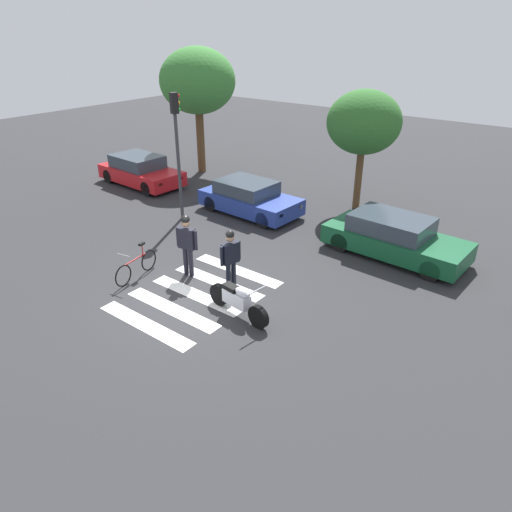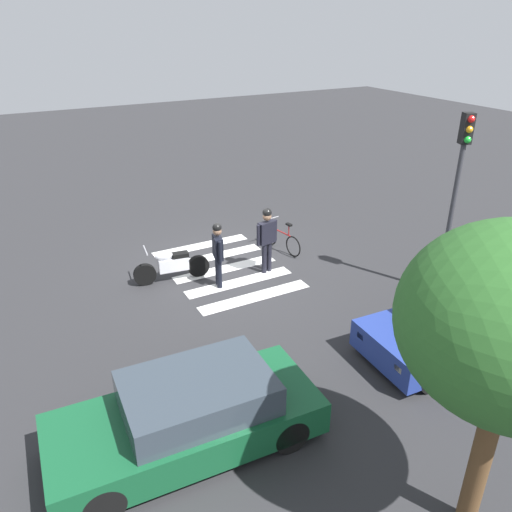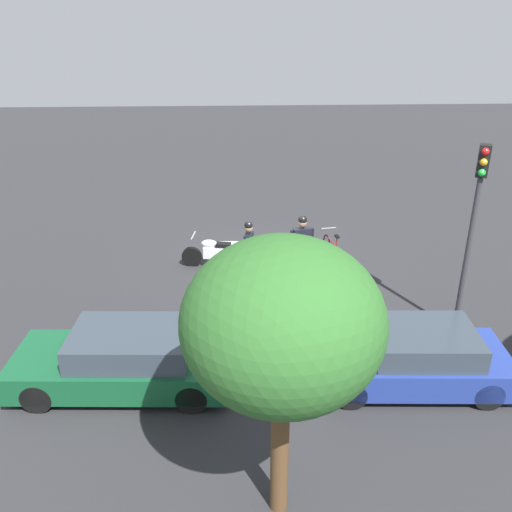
# 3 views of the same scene
# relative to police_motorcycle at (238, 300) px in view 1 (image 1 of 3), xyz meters

# --- Properties ---
(ground_plane) EXTENTS (60.00, 60.00, 0.00)m
(ground_plane) POSITION_rel_police_motorcycle_xyz_m (-1.54, 0.07, -0.45)
(ground_plane) COLOR #2B2B2D
(police_motorcycle) EXTENTS (2.06, 0.62, 1.02)m
(police_motorcycle) POSITION_rel_police_motorcycle_xyz_m (0.00, 0.00, 0.00)
(police_motorcycle) COLOR black
(police_motorcycle) RESTS_ON ground_plane
(leaning_bicycle) EXTENTS (0.46, 1.72, 0.98)m
(leaning_bicycle) POSITION_rel_police_motorcycle_xyz_m (-3.60, -0.25, -0.09)
(leaning_bicycle) COLOR black
(leaning_bicycle) RESTS_ON ground_plane
(officer_on_foot) EXTENTS (0.30, 0.66, 1.80)m
(officer_on_foot) POSITION_rel_police_motorcycle_xyz_m (-0.97, 0.89, 0.60)
(officer_on_foot) COLOR black
(officer_on_foot) RESTS_ON ground_plane
(officer_by_motorcycle) EXTENTS (0.69, 0.29, 1.90)m
(officer_by_motorcycle) POSITION_rel_police_motorcycle_xyz_m (-2.50, 0.77, 0.67)
(officer_by_motorcycle) COLOR black
(officer_by_motorcycle) RESTS_ON ground_plane
(crosswalk_stripes) EXTENTS (3.07, 4.05, 0.01)m
(crosswalk_stripes) POSITION_rel_police_motorcycle_xyz_m (-1.54, 0.07, -0.44)
(crosswalk_stripes) COLOR silver
(crosswalk_stripes) RESTS_ON ground_plane
(car_red_convertible) EXTENTS (4.21, 2.04, 1.33)m
(car_red_convertible) POSITION_rel_police_motorcycle_xyz_m (-10.38, 5.65, 0.19)
(car_red_convertible) COLOR black
(car_red_convertible) RESTS_ON ground_plane
(car_blue_hatchback) EXTENTS (4.02, 2.04, 1.26)m
(car_blue_hatchback) POSITION_rel_police_motorcycle_xyz_m (-4.22, 5.85, 0.16)
(car_blue_hatchback) COLOR black
(car_blue_hatchback) RESTS_ON ground_plane
(car_green_compact) EXTENTS (4.50, 2.05, 1.30)m
(car_green_compact) POSITION_rel_police_motorcycle_xyz_m (1.73, 5.68, 0.18)
(car_green_compact) COLOR black
(car_green_compact) RESTS_ON ground_plane
(traffic_light_pole) EXTENTS (0.31, 0.36, 4.57)m
(traffic_light_pole) POSITION_rel_police_motorcycle_xyz_m (-5.91, 3.88, 2.60)
(traffic_light_pole) COLOR #38383D
(traffic_light_pole) RESTS_ON ground_plane
(street_tree_near) EXTENTS (3.50, 3.50, 5.77)m
(street_tree_near) POSITION_rel_police_motorcycle_xyz_m (-9.62, 8.89, 3.80)
(street_tree_near) COLOR brown
(street_tree_near) RESTS_ON ground_plane
(street_tree_mid) EXTENTS (2.77, 2.77, 4.55)m
(street_tree_mid) POSITION_rel_police_motorcycle_xyz_m (-1.17, 8.89, 2.91)
(street_tree_mid) COLOR brown
(street_tree_mid) RESTS_ON ground_plane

